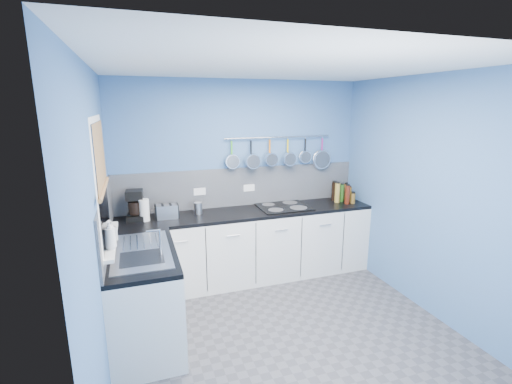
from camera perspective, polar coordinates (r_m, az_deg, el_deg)
floor at (r=3.88m, az=4.57°, el=-20.94°), size 3.20×3.00×0.02m
ceiling at (r=3.22m, az=5.45°, el=19.29°), size 3.20×3.00×0.02m
wall_back at (r=4.72m, az=-2.40°, el=2.08°), size 3.20×0.02×2.50m
wall_front at (r=2.14m, az=21.87°, el=-13.37°), size 3.20×0.02×2.50m
wall_left at (r=3.09m, az=-23.69°, el=-5.24°), size 0.02×3.00×2.50m
wall_right at (r=4.23m, az=25.37°, el=-0.55°), size 0.02×3.00×2.50m
backsplash_back at (r=4.72m, az=-2.31°, el=0.84°), size 3.20×0.02×0.50m
backsplash_left at (r=3.69m, az=-22.50°, el=-3.82°), size 0.02×1.80×0.50m
cabinet_run_back at (r=4.67m, az=-1.21°, el=-8.56°), size 3.20×0.60×0.86m
worktop_back at (r=4.52m, az=-1.24°, el=-3.26°), size 3.20×0.60×0.04m
cabinet_run_left at (r=3.67m, az=-17.08°, el=-15.64°), size 0.60×1.20×0.86m
worktop_left at (r=3.48m, az=-17.60°, el=-9.14°), size 0.60×1.20×0.04m
window_frame at (r=3.30m, az=-23.18°, el=1.36°), size 0.01×1.00×1.10m
window_glass at (r=3.30m, az=-23.10°, el=1.37°), size 0.01×0.90×1.00m
bamboo_blind at (r=3.26m, az=-23.32°, el=5.24°), size 0.01×0.90×0.55m
window_sill at (r=3.43m, az=-21.97°, el=-7.03°), size 0.10×0.98×0.03m
sink_unit at (r=3.47m, az=-17.62°, el=-8.77°), size 0.50×0.95×0.01m
mixer_tap at (r=3.26m, az=-14.86°, el=-7.65°), size 0.12×0.08×0.26m
socket_left at (r=4.59m, az=-8.86°, el=0.07°), size 0.15×0.01×0.09m
socket_right at (r=4.74m, az=-1.10°, el=0.66°), size 0.15×0.01×0.09m
pot_rail at (r=4.75m, az=3.61°, el=8.60°), size 1.45×0.02×0.02m
soap_bottle_a at (r=3.15m, az=-22.04°, el=-6.25°), size 0.11×0.11×0.24m
soap_bottle_b at (r=3.35m, az=-21.82°, el=-5.68°), size 0.10×0.10×0.17m
paper_towel at (r=4.30m, az=-17.18°, el=-2.74°), size 0.14×0.14×0.25m
coffee_maker at (r=4.34m, az=-18.49°, el=-2.02°), size 0.21×0.23×0.35m
toaster at (r=4.34m, az=-13.88°, el=-3.00°), size 0.25×0.15×0.16m
canister at (r=4.43m, az=-9.11°, el=-2.54°), size 0.12×0.12×0.14m
hob at (r=4.71m, az=4.29°, el=-2.28°), size 0.64×0.57×0.01m
pan_0 at (r=4.56m, az=-3.83°, el=6.04°), size 0.18×0.07×0.37m
pan_1 at (r=4.63m, az=-0.77°, el=6.14°), size 0.19×0.13×0.38m
pan_2 at (r=4.71m, az=2.18°, el=6.38°), size 0.17×0.12×0.36m
pan_3 at (r=4.81m, az=5.03°, el=6.43°), size 0.18×0.12×0.37m
pan_4 at (r=4.92m, az=7.76°, el=6.59°), size 0.17×0.06×0.36m
pan_5 at (r=5.04m, az=10.35°, el=6.13°), size 0.26×0.05×0.45m
condiment_0 at (r=5.19m, az=13.96°, el=0.03°), size 0.07×0.07×0.22m
condiment_1 at (r=5.16m, az=13.02°, el=-0.12°), size 0.05×0.05×0.20m
condiment_2 at (r=5.11m, az=12.20°, el=0.11°), size 0.07×0.07×0.25m
condiment_3 at (r=5.11m, az=14.49°, el=-0.34°), size 0.05×0.05×0.20m
condiment_4 at (r=5.07m, az=13.35°, el=-0.17°), size 0.05×0.05×0.23m
condiment_5 at (r=5.01m, az=12.69°, el=-0.12°), size 0.07×0.07×0.26m
condiment_6 at (r=5.03m, az=15.01°, el=-0.96°), size 0.06×0.06×0.14m
condiment_7 at (r=4.96m, az=14.20°, el=-0.42°), size 0.06×0.06×0.25m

